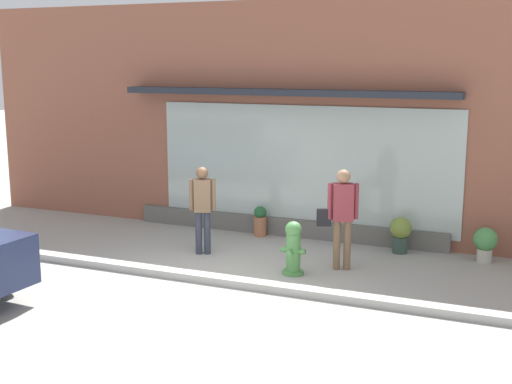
{
  "coord_description": "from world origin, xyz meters",
  "views": [
    {
      "loc": [
        4.53,
        -9.29,
        3.44
      ],
      "look_at": [
        0.13,
        1.2,
        1.21
      ],
      "focal_mm": 47.45,
      "sensor_mm": 36.0,
      "label": 1
    }
  ],
  "objects_px": {
    "pedestrian_passerby": "(203,204)",
    "potted_plant_corner_tall": "(260,221)",
    "pedestrian_with_handbag": "(341,211)",
    "potted_plant_window_right": "(485,242)",
    "potted_plant_low_front": "(401,232)",
    "fire_hydrant": "(293,248)"
  },
  "relations": [
    {
      "from": "potted_plant_corner_tall",
      "to": "potted_plant_low_front",
      "type": "distance_m",
      "value": 2.8
    },
    {
      "from": "pedestrian_with_handbag",
      "to": "potted_plant_window_right",
      "type": "relative_size",
      "value": 2.76
    },
    {
      "from": "potted_plant_window_right",
      "to": "potted_plant_low_front",
      "type": "relative_size",
      "value": 0.92
    },
    {
      "from": "pedestrian_with_handbag",
      "to": "potted_plant_window_right",
      "type": "distance_m",
      "value": 2.66
    },
    {
      "from": "fire_hydrant",
      "to": "pedestrian_passerby",
      "type": "distance_m",
      "value": 2.01
    },
    {
      "from": "pedestrian_with_handbag",
      "to": "potted_plant_low_front",
      "type": "bearing_deg",
      "value": -140.45
    },
    {
      "from": "pedestrian_passerby",
      "to": "fire_hydrant",
      "type": "bearing_deg",
      "value": 141.85
    },
    {
      "from": "pedestrian_passerby",
      "to": "potted_plant_corner_tall",
      "type": "distance_m",
      "value": 1.74
    },
    {
      "from": "fire_hydrant",
      "to": "potted_plant_low_front",
      "type": "bearing_deg",
      "value": 54.45
    },
    {
      "from": "pedestrian_passerby",
      "to": "potted_plant_window_right",
      "type": "relative_size",
      "value": 2.59
    },
    {
      "from": "pedestrian_passerby",
      "to": "potted_plant_low_front",
      "type": "relative_size",
      "value": 2.4
    },
    {
      "from": "fire_hydrant",
      "to": "potted_plant_window_right",
      "type": "distance_m",
      "value": 3.42
    },
    {
      "from": "pedestrian_passerby",
      "to": "potted_plant_low_front",
      "type": "bearing_deg",
      "value": 179.91
    },
    {
      "from": "pedestrian_passerby",
      "to": "potted_plant_corner_tall",
      "type": "bearing_deg",
      "value": -130.44
    },
    {
      "from": "pedestrian_with_handbag",
      "to": "potted_plant_window_right",
      "type": "bearing_deg",
      "value": -170.23
    },
    {
      "from": "fire_hydrant",
      "to": "pedestrian_passerby",
      "type": "height_order",
      "value": "pedestrian_passerby"
    },
    {
      "from": "fire_hydrant",
      "to": "pedestrian_with_handbag",
      "type": "xyz_separation_m",
      "value": [
        0.64,
        0.55,
        0.54
      ]
    },
    {
      "from": "fire_hydrant",
      "to": "potted_plant_corner_tall",
      "type": "relative_size",
      "value": 1.47
    },
    {
      "from": "potted_plant_corner_tall",
      "to": "potted_plant_low_front",
      "type": "relative_size",
      "value": 0.91
    },
    {
      "from": "pedestrian_passerby",
      "to": "pedestrian_with_handbag",
      "type": "bearing_deg",
      "value": 157.72
    },
    {
      "from": "potted_plant_corner_tall",
      "to": "potted_plant_low_front",
      "type": "bearing_deg",
      "value": -2.66
    },
    {
      "from": "fire_hydrant",
      "to": "potted_plant_corner_tall",
      "type": "height_order",
      "value": "fire_hydrant"
    }
  ]
}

